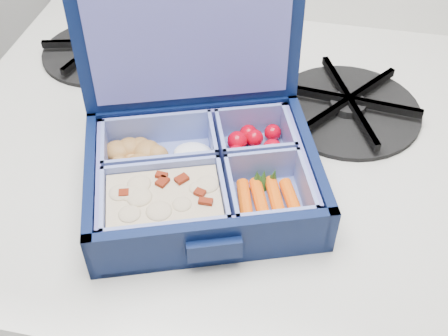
% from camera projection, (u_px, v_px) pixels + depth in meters
% --- Properties ---
extents(stove, '(0.66, 0.66, 0.99)m').
position_uv_depth(stove, '(216.00, 317.00, 1.08)').
color(stove, silver).
rests_on(stove, floor).
extents(bento_box, '(0.30, 0.26, 0.06)m').
position_uv_depth(bento_box, '(203.00, 177.00, 0.61)').
color(bento_box, '#08143A').
rests_on(bento_box, stove).
extents(burner_grate, '(0.21, 0.21, 0.03)m').
position_uv_depth(burner_grate, '(348.00, 103.00, 0.72)').
color(burner_grate, black).
rests_on(burner_grate, stove).
extents(burner_grate_rear, '(0.20, 0.20, 0.02)m').
position_uv_depth(burner_grate_rear, '(100.00, 48.00, 0.82)').
color(burner_grate_rear, black).
rests_on(burner_grate_rear, stove).
extents(fork, '(0.11, 0.17, 0.01)m').
position_uv_depth(fork, '(331.00, 134.00, 0.70)').
color(fork, '#B5B5B5').
rests_on(fork, stove).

